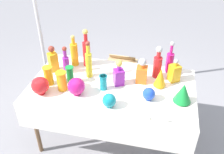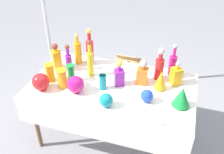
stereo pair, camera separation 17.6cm
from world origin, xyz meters
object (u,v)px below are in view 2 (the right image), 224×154
at_px(tall_bottle_3, 90,50).
at_px(square_decanter_2, 119,75).
at_px(slender_vase_1, 50,72).
at_px(fluted_vase_0, 161,80).
at_px(fluted_vase_1, 182,97).
at_px(round_bowl_3, 41,82).
at_px(round_bowl_2, 147,96).
at_px(canopy_pole, 46,23).
at_px(tall_bottle_2, 159,66).
at_px(square_decanter_3, 56,57).
at_px(square_decanter_1, 143,73).
at_px(round_bowl_1, 106,100).
at_px(cardboard_box_behind_right, 127,74).
at_px(tall_bottle_0, 90,62).
at_px(cardboard_box_behind_left, 141,81).
at_px(round_bowl_0, 76,84).
at_px(slender_vase_2, 62,78).
at_px(square_decanter_0, 176,75).
at_px(tall_bottle_5, 173,63).
at_px(tall_bottle_1, 78,52).
at_px(tall_bottle_4, 69,60).
at_px(slender_vase_0, 71,72).
at_px(slender_vase_3, 103,82).

xyz_separation_m(tall_bottle_3, square_decanter_2, (0.42, -0.28, -0.06)).
relative_size(slender_vase_1, fluted_vase_0, 0.97).
relative_size(fluted_vase_1, round_bowl_3, 1.12).
relative_size(round_bowl_2, canopy_pole, 0.05).
distance_m(tall_bottle_2, square_decanter_3, 1.11).
height_order(tall_bottle_2, square_decanter_1, tall_bottle_2).
bearing_deg(round_bowl_1, fluted_vase_0, 43.92).
distance_m(square_decanter_2, round_bowl_2, 0.37).
distance_m(round_bowl_2, cardboard_box_behind_right, 1.47).
height_order(tall_bottle_3, fluted_vase_1, tall_bottle_3).
height_order(tall_bottle_2, round_bowl_1, tall_bottle_2).
bearing_deg(tall_bottle_0, cardboard_box_behind_left, 65.45).
relative_size(round_bowl_0, round_bowl_2, 1.37).
bearing_deg(slender_vase_2, tall_bottle_0, 55.49).
height_order(square_decanter_0, round_bowl_0, square_decanter_0).
bearing_deg(fluted_vase_1, cardboard_box_behind_left, 116.72).
distance_m(tall_bottle_0, tall_bottle_3, 0.23).
bearing_deg(tall_bottle_5, fluted_vase_0, -104.49).
xyz_separation_m(tall_bottle_3, slender_vase_1, (-0.27, -0.43, -0.07)).
relative_size(square_decanter_3, fluted_vase_1, 1.49).
bearing_deg(square_decanter_3, square_decanter_1, -0.30).
distance_m(tall_bottle_1, square_decanter_3, 0.25).
distance_m(tall_bottle_1, tall_bottle_3, 0.14).
distance_m(slender_vase_1, round_bowl_0, 0.34).
relative_size(slender_vase_2, round_bowl_2, 1.58).
bearing_deg(cardboard_box_behind_right, round_bowl_1, -83.74).
xyz_separation_m(tall_bottle_2, square_decanter_1, (-0.14, -0.13, -0.03)).
bearing_deg(cardboard_box_behind_left, square_decanter_2, -94.36).
bearing_deg(slender_vase_1, fluted_vase_1, 0.17).
distance_m(tall_bottle_4, slender_vase_2, 0.31).
xyz_separation_m(slender_vase_2, round_bowl_2, (0.84, 0.03, -0.04)).
xyz_separation_m(tall_bottle_3, round_bowl_1, (0.41, -0.64, -0.11)).
bearing_deg(canopy_pole, slender_vase_0, -46.61).
xyz_separation_m(tall_bottle_2, canopy_pole, (-1.49, 0.37, 0.14)).
bearing_deg(tall_bottle_0, tall_bottle_3, 112.79).
xyz_separation_m(square_decanter_1, slender_vase_0, (-0.70, -0.17, -0.02)).
xyz_separation_m(tall_bottle_2, round_bowl_3, (-1.06, -0.53, -0.06)).
xyz_separation_m(tall_bottle_2, tall_bottle_4, (-0.95, -0.14, -0.02)).
bearing_deg(round_bowl_1, slender_vase_3, 115.51).
bearing_deg(fluted_vase_1, slender_vase_0, 176.64).
height_order(tall_bottle_5, square_decanter_3, tall_bottle_5).
xyz_separation_m(tall_bottle_4, square_decanter_0, (1.13, 0.10, -0.03)).
distance_m(tall_bottle_3, cardboard_box_behind_right, 1.10).
distance_m(tall_bottle_4, round_bowl_3, 0.41).
relative_size(slender_vase_3, round_bowl_1, 1.17).
xyz_separation_m(square_decanter_0, square_decanter_2, (-0.54, -0.18, 0.01)).
bearing_deg(slender_vase_0, fluted_vase_1, -3.36).
bearing_deg(tall_bottle_3, fluted_vase_0, -15.73).
bearing_deg(square_decanter_0, fluted_vase_1, -75.78).
bearing_deg(canopy_pole, tall_bottle_5, -8.61).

